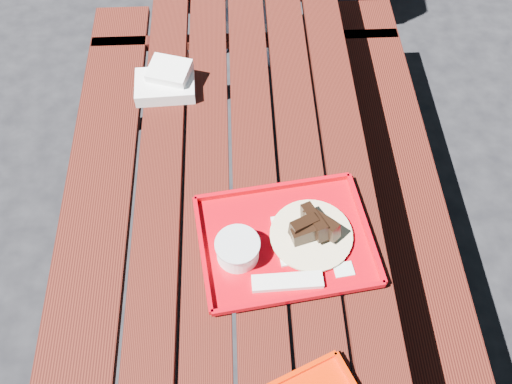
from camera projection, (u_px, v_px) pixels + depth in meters
ground at (254, 271)px, 2.43m from camera, size 60.00×60.00×0.00m
picnic_table_near at (254, 198)px, 1.97m from camera, size 1.41×2.40×0.75m
far_tray at (283, 242)px, 1.63m from camera, size 0.54×0.45×0.08m
white_cloth at (166, 82)px, 1.97m from camera, size 0.21×0.18×0.08m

